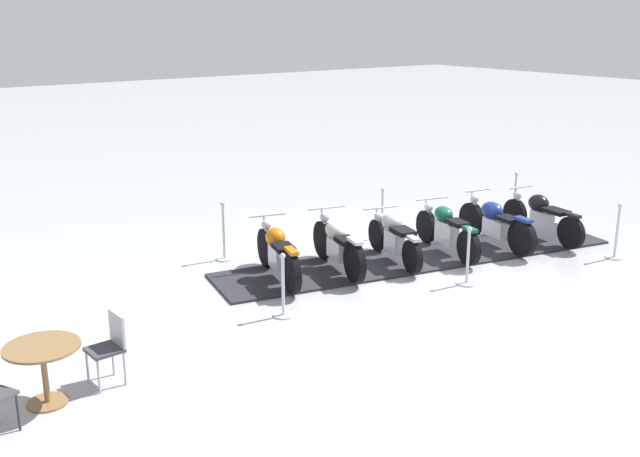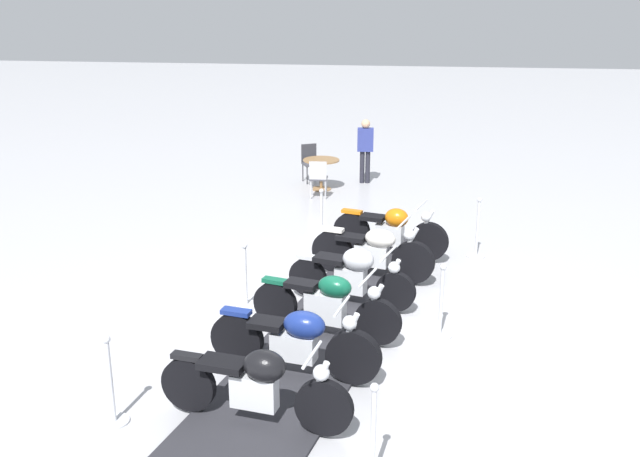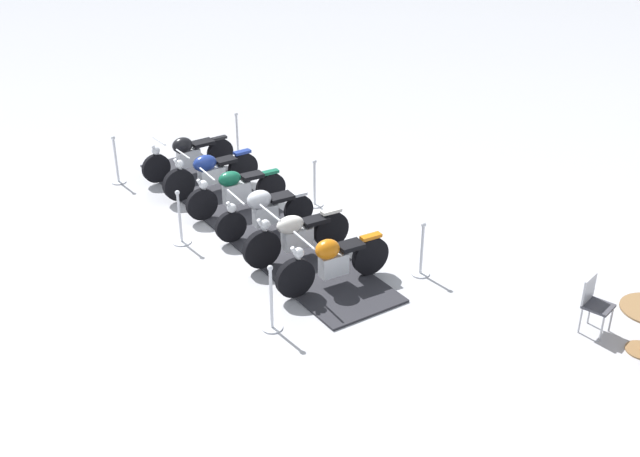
# 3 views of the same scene
# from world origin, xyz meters

# --- Properties ---
(ground_plane) EXTENTS (80.00, 80.00, 0.00)m
(ground_plane) POSITION_xyz_m (0.00, 0.00, 0.00)
(ground_plane) COLOR #B2B2B7
(display_platform) EXTENTS (8.11, 3.11, 0.04)m
(display_platform) POSITION_xyz_m (0.00, 0.00, 0.02)
(display_platform) COLOR #28282D
(display_platform) RESTS_ON ground_plane
(motorcycle_black) EXTENTS (0.66, 2.24, 0.95)m
(motorcycle_black) POSITION_xyz_m (-2.83, 0.55, 0.53)
(motorcycle_black) COLOR black
(motorcycle_black) RESTS_ON display_platform
(motorcycle_navy) EXTENTS (0.66, 2.22, 1.01)m
(motorcycle_navy) POSITION_xyz_m (-1.70, 0.32, 0.51)
(motorcycle_navy) COLOR black
(motorcycle_navy) RESTS_ON display_platform
(motorcycle_forest) EXTENTS (0.82, 2.15, 0.95)m
(motorcycle_forest) POSITION_xyz_m (-0.57, 0.09, 0.50)
(motorcycle_forest) COLOR black
(motorcycle_forest) RESTS_ON display_platform
(motorcycle_chrome) EXTENTS (0.83, 2.01, 0.90)m
(motorcycle_chrome) POSITION_xyz_m (0.56, -0.15, 0.52)
(motorcycle_chrome) COLOR black
(motorcycle_chrome) RESTS_ON display_platform
(motorcycle_cream) EXTENTS (0.81, 2.10, 1.03)m
(motorcycle_cream) POSITION_xyz_m (1.69, -0.38, 0.51)
(motorcycle_cream) COLOR black
(motorcycle_cream) RESTS_ON display_platform
(motorcycle_copper) EXTENTS (0.82, 2.12, 1.01)m
(motorcycle_copper) POSITION_xyz_m (2.82, -0.61, 0.51)
(motorcycle_copper) COLOR black
(motorcycle_copper) RESTS_ON display_platform
(stanchion_right_front) EXTENTS (0.32, 0.32, 1.09)m
(stanchion_right_front) POSITION_xyz_m (-3.62, -0.78, 0.37)
(stanchion_right_front) COLOR silver
(stanchion_right_front) RESTS_ON ground_plane
(stanchion_left_mid) EXTENTS (0.35, 0.35, 1.02)m
(stanchion_left_mid) POSITION_xyz_m (0.30, 1.47, 0.30)
(stanchion_left_mid) COLOR silver
(stanchion_left_mid) RESTS_ON ground_plane
(stanchion_right_mid) EXTENTS (0.36, 0.36, 1.08)m
(stanchion_right_mid) POSITION_xyz_m (-0.30, -1.47, 0.32)
(stanchion_right_mid) COLOR silver
(stanchion_right_mid) RESTS_ON ground_plane
(stanchion_right_rear) EXTENTS (0.33, 0.33, 1.13)m
(stanchion_right_rear) POSITION_xyz_m (3.01, -2.15, 0.37)
(stanchion_right_rear) COLOR silver
(stanchion_right_rear) RESTS_ON ground_plane
(stanchion_left_front) EXTENTS (0.33, 0.33, 1.07)m
(stanchion_left_front) POSITION_xyz_m (-3.01, 2.15, 0.34)
(stanchion_left_front) COLOR silver
(stanchion_left_front) RESTS_ON ground_plane
(stanchion_left_rear) EXTENTS (0.32, 0.32, 1.02)m
(stanchion_left_rear) POSITION_xyz_m (3.62, 0.78, 0.33)
(stanchion_left_rear) COLOR silver
(stanchion_left_rear) RESTS_ON ground_plane
(cafe_chair_across_table) EXTENTS (0.42, 0.42, 0.91)m
(cafe_chair_across_table) POSITION_xyz_m (6.53, 1.28, 0.52)
(cafe_chair_across_table) COLOR #B7B7BC
(cafe_chair_across_table) RESTS_ON ground_plane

